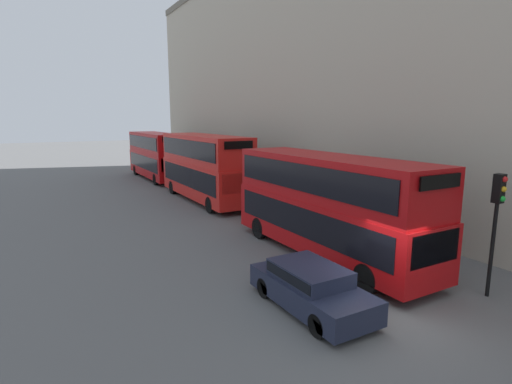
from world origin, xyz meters
The scene contains 7 objects.
ground_plane centered at (0.00, 0.00, 0.00)m, with size 200.00×200.00×0.00m, color #5B5B5B.
bus_leading centered at (1.60, 4.70, 2.30)m, with size 2.59×10.16×4.16m.
bus_second_in_queue centered at (1.60, 17.64, 2.49)m, with size 2.59×10.40×4.52m.
bus_third_in_queue centered at (1.60, 29.38, 2.37)m, with size 2.59×10.43×4.29m.
car_dark_sedan centered at (-1.80, 1.26, 0.71)m, with size 1.81×4.24×1.34m.
traffic_light centered at (3.66, -0.90, 2.85)m, with size 0.30×0.36×3.96m.
pedestrian centered at (3.79, 24.93, 0.73)m, with size 0.36×0.36×1.58m.
Camera 1 is at (-8.74, -7.63, 5.62)m, focal length 28.00 mm.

